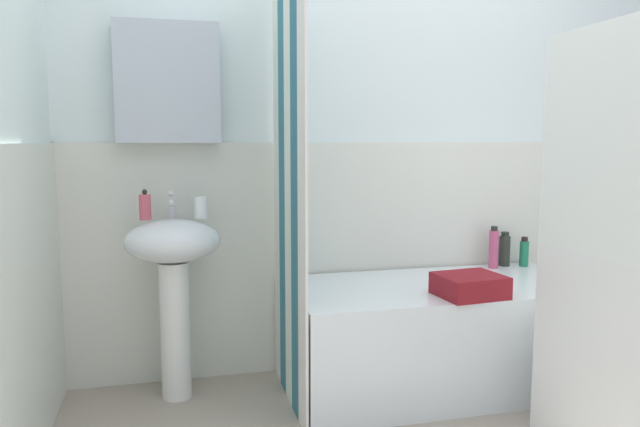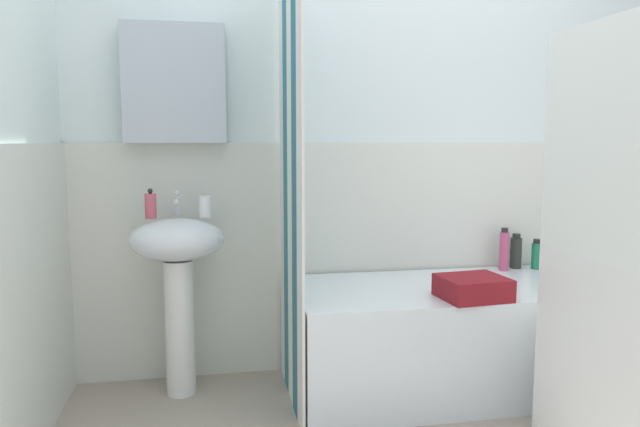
# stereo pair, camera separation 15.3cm
# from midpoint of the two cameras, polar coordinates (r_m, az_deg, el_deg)

# --- Properties ---
(wall_back_tiled) EXTENTS (3.60, 0.18, 2.40)m
(wall_back_tiled) POSITION_cam_midpoint_polar(r_m,az_deg,el_deg) (3.16, 5.46, 5.67)
(wall_back_tiled) COLOR white
(wall_back_tiled) RESTS_ON ground_plane
(sink) EXTENTS (0.44, 0.34, 0.85)m
(sink) POSITION_cam_midpoint_polar(r_m,az_deg,el_deg) (2.87, -11.97, -4.98)
(sink) COLOR white
(sink) RESTS_ON ground_plane
(faucet) EXTENTS (0.03, 0.12, 0.12)m
(faucet) POSITION_cam_midpoint_polar(r_m,az_deg,el_deg) (2.90, -12.07, 0.93)
(faucet) COLOR silver
(faucet) RESTS_ON sink
(soap_dispenser) EXTENTS (0.05, 0.05, 0.14)m
(soap_dispenser) POSITION_cam_midpoint_polar(r_m,az_deg,el_deg) (2.85, -14.46, 0.75)
(soap_dispenser) COLOR #C95164
(soap_dispenser) RESTS_ON sink
(toothbrush_cup) EXTENTS (0.06, 0.06, 0.10)m
(toothbrush_cup) POSITION_cam_midpoint_polar(r_m,az_deg,el_deg) (2.85, -9.42, 0.66)
(toothbrush_cup) COLOR white
(toothbrush_cup) RESTS_ON sink
(bathtub) EXTENTS (1.47, 0.73, 0.51)m
(bathtub) POSITION_cam_midpoint_polar(r_m,az_deg,el_deg) (3.04, 13.22, -11.47)
(bathtub) COLOR white
(bathtub) RESTS_ON ground_plane
(shower_curtain) EXTENTS (0.01, 0.73, 2.00)m
(shower_curtain) POSITION_cam_midpoint_polar(r_m,az_deg,el_deg) (2.68, -1.20, 2.49)
(shower_curtain) COLOR white
(shower_curtain) RESTS_ON ground_plane
(conditioner_bottle) EXTENTS (0.05, 0.05, 0.17)m
(conditioner_bottle) POSITION_cam_midpoint_polar(r_m,az_deg,el_deg) (3.48, 21.20, -3.73)
(conditioner_bottle) COLOR #1E7651
(conditioner_bottle) RESTS_ON bathtub
(shampoo_bottle) EXTENTS (0.06, 0.06, 0.19)m
(shampoo_bottle) POSITION_cam_midpoint_polar(r_m,az_deg,el_deg) (3.46, 19.48, -3.50)
(shampoo_bottle) COLOR #292E27
(shampoo_bottle) RESTS_ON bathtub
(body_wash_bottle) EXTENTS (0.05, 0.05, 0.23)m
(body_wash_bottle) POSITION_cam_midpoint_polar(r_m,az_deg,el_deg) (3.38, 18.47, -3.37)
(body_wash_bottle) COLOR #C14972
(body_wash_bottle) RESTS_ON bathtub
(towel_folded) EXTENTS (0.30, 0.27, 0.10)m
(towel_folded) POSITION_cam_midpoint_polar(r_m,az_deg,el_deg) (2.75, 15.99, -6.86)
(towel_folded) COLOR maroon
(towel_folded) RESTS_ON bathtub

